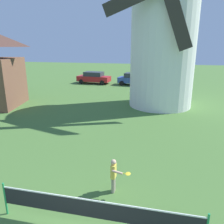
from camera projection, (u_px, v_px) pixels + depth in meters
windmill at (164, 26)px, 17.90m from camera, size 8.54×5.96×13.15m
tennis_net at (96, 210)px, 6.27m from camera, size 5.86×0.06×1.10m
player_far at (114, 174)px, 7.94m from camera, size 0.73×0.53×1.28m
parked_car_red at (94, 77)px, 30.57m from camera, size 4.55×2.22×1.56m
parked_car_blue at (133, 79)px, 29.34m from camera, size 4.03×2.22×1.56m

